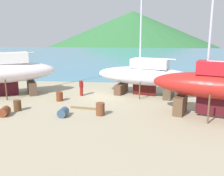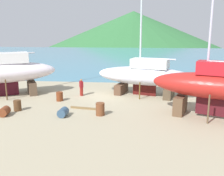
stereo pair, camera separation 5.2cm
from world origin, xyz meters
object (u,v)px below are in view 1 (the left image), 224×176
(worker, at_px, (81,87))
(barrel_rust_far, at_px, (63,112))
(barrel_rust_near, at_px, (4,112))
(sailboat_mid_port, at_px, (5,72))
(barrel_rust_mid, at_px, (100,109))
(barrel_ochre, at_px, (60,96))
(sailboat_large_starboard, at_px, (213,86))
(barrel_tipped_center, at_px, (17,106))
(sailboat_far_slipway, at_px, (145,75))

(worker, distance_m, barrel_rust_far, 6.27)
(barrel_rust_near, bearing_deg, worker, 56.00)
(sailboat_mid_port, xyz_separation_m, barrel_rust_mid, (9.89, -4.91, -1.89))
(sailboat_mid_port, xyz_separation_m, worker, (7.21, 0.75, -1.50))
(barrel_ochre, bearing_deg, sailboat_large_starboard, -15.42)
(barrel_rust_far, distance_m, barrel_ochre, 4.46)
(barrel_rust_mid, xyz_separation_m, barrel_tipped_center, (-6.66, 0.44, -0.05))
(sailboat_mid_port, bearing_deg, barrel_ochre, 138.06)
(sailboat_large_starboard, relative_size, barrel_rust_mid, 13.93)
(barrel_rust_far, bearing_deg, sailboat_mid_port, 142.72)
(sailboat_mid_port, bearing_deg, barrel_rust_near, 87.15)
(sailboat_large_starboard, relative_size, barrel_ochre, 16.24)
(barrel_rust_far, height_order, barrel_tipped_center, barrel_tipped_center)
(barrel_rust_mid, distance_m, barrel_tipped_center, 6.67)
(sailboat_far_slipway, distance_m, barrel_ochre, 8.31)
(sailboat_far_slipway, xyz_separation_m, worker, (-6.11, -0.75, -1.15))
(sailboat_far_slipway, distance_m, barrel_rust_far, 9.44)
(barrel_tipped_center, relative_size, barrel_rust_near, 0.94)
(sailboat_large_starboard, bearing_deg, barrel_rust_mid, 22.85)
(barrel_rust_far, height_order, barrel_rust_near, barrel_rust_near)
(worker, bearing_deg, barrel_rust_far, -126.55)
(sailboat_large_starboard, height_order, barrel_rust_far, sailboat_large_starboard)
(worker, xyz_separation_m, barrel_ochre, (-1.55, -2.06, -0.45))
(sailboat_far_slipway, xyz_separation_m, barrel_rust_mid, (-3.43, -6.41, -1.53))
(barrel_rust_near, bearing_deg, sailboat_mid_port, 116.13)
(worker, xyz_separation_m, barrel_rust_far, (-0.00, -6.24, -0.53))
(sailboat_far_slipway, relative_size, sailboat_large_starboard, 1.15)
(barrel_rust_mid, height_order, barrel_tipped_center, barrel_rust_mid)
(sailboat_large_starboard, height_order, barrel_tipped_center, sailboat_large_starboard)
(sailboat_large_starboard, bearing_deg, worker, -5.65)
(sailboat_mid_port, xyz_separation_m, barrel_rust_far, (7.21, -5.49, -2.04))
(barrel_rust_mid, bearing_deg, barrel_ochre, 139.51)
(barrel_rust_mid, height_order, barrel_rust_far, barrel_rust_mid)
(barrel_rust_mid, bearing_deg, worker, 115.30)
(barrel_rust_near, bearing_deg, barrel_rust_far, 3.45)
(sailboat_far_slipway, xyz_separation_m, barrel_tipped_center, (-10.09, -5.97, -1.58))
(sailboat_large_starboard, xyz_separation_m, barrel_rust_far, (-10.72, -0.80, -2.06))
(sailboat_far_slipway, bearing_deg, barrel_rust_near, 51.36)
(sailboat_mid_port, distance_m, barrel_rust_far, 9.29)
(sailboat_far_slipway, bearing_deg, sailboat_large_starboard, 143.38)
(sailboat_large_starboard, bearing_deg, barrel_ochre, 5.84)
(sailboat_far_slipway, relative_size, barrel_ochre, 18.71)
(worker, bearing_deg, sailboat_large_starboard, -63.45)
(barrel_rust_mid, relative_size, barrel_rust_far, 1.10)
(barrel_ochre, height_order, barrel_tipped_center, barrel_tipped_center)
(barrel_tipped_center, bearing_deg, barrel_rust_far, -14.33)
(sailboat_mid_port, height_order, barrel_rust_near, sailboat_mid_port)
(worker, xyz_separation_m, barrel_rust_near, (-4.39, -6.51, -0.53))
(barrel_ochre, bearing_deg, barrel_rust_mid, -40.49)
(sailboat_mid_port, xyz_separation_m, barrel_rust_near, (2.82, -5.75, -2.03))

